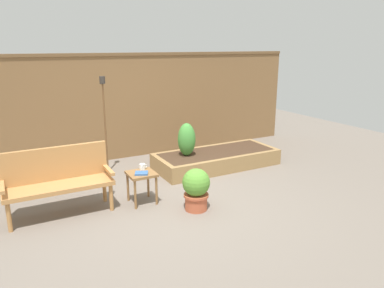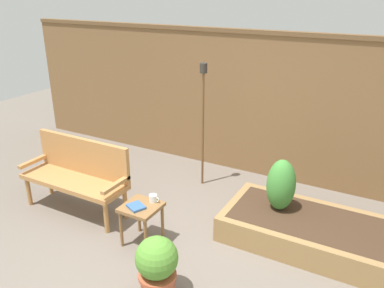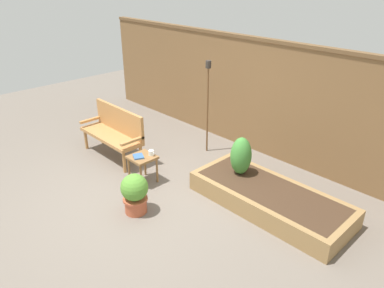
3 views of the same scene
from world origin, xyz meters
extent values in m
plane|color=#70665B|center=(0.00, 0.00, 0.00)|extent=(14.00, 14.00, 0.00)
cube|color=brown|center=(0.00, 2.60, 1.05)|extent=(8.40, 0.10, 2.10)
cube|color=brown|center=(0.00, 2.60, 2.13)|extent=(8.40, 0.14, 0.06)
cylinder|color=#B77F47|center=(-0.84, 0.56, 0.20)|extent=(0.06, 0.06, 0.40)
cylinder|color=#B77F47|center=(-0.84, 0.20, 0.20)|extent=(0.06, 0.06, 0.40)
cylinder|color=#B77F47|center=(-2.16, 0.56, 0.20)|extent=(0.06, 0.06, 0.40)
cylinder|color=#B77F47|center=(-2.16, 0.20, 0.20)|extent=(0.06, 0.06, 0.40)
cube|color=#B77F47|center=(-1.50, 0.38, 0.43)|extent=(1.44, 0.48, 0.06)
cube|color=#B77F47|center=(-1.50, 0.59, 0.70)|extent=(1.44, 0.06, 0.48)
cube|color=#B77F47|center=(-2.19, 0.38, 0.56)|extent=(0.06, 0.48, 0.04)
cube|color=#B77F47|center=(-0.81, 0.38, 0.56)|extent=(0.06, 0.48, 0.04)
cylinder|color=olive|center=(-0.19, 0.41, 0.22)|extent=(0.04, 0.04, 0.44)
cylinder|color=olive|center=(-0.19, 0.08, 0.22)|extent=(0.04, 0.04, 0.44)
cylinder|color=olive|center=(-0.52, 0.41, 0.22)|extent=(0.04, 0.04, 0.44)
cylinder|color=olive|center=(-0.52, 0.08, 0.22)|extent=(0.04, 0.04, 0.44)
cube|color=olive|center=(-0.36, 0.24, 0.46)|extent=(0.40, 0.40, 0.04)
cylinder|color=white|center=(-0.29, 0.38, 0.52)|extent=(0.09, 0.09, 0.08)
torus|color=white|center=(-0.24, 0.38, 0.52)|extent=(0.06, 0.01, 0.06)
cube|color=#38609E|center=(-0.38, 0.18, 0.49)|extent=(0.23, 0.22, 0.03)
cylinder|color=#B75638|center=(0.24, -0.35, 0.10)|extent=(0.32, 0.32, 0.20)
cylinder|color=#B75638|center=(0.24, -0.35, 0.22)|extent=(0.36, 0.36, 0.04)
sphere|color=#569333|center=(0.24, -0.35, 0.42)|extent=(0.40, 0.40, 0.40)
cube|color=#997547|center=(1.53, 0.70, 0.15)|extent=(2.40, 0.09, 0.30)
cube|color=#997547|center=(1.53, 1.61, 0.15)|extent=(2.40, 0.09, 0.30)
cube|color=#997547|center=(0.37, 1.15, 0.15)|extent=(0.09, 0.82, 0.30)
cube|color=#997547|center=(2.68, 1.15, 0.15)|extent=(0.09, 0.82, 0.30)
cube|color=#422D1E|center=(1.53, 1.15, 0.15)|extent=(2.22, 0.82, 0.30)
cylinder|color=brown|center=(0.90, 1.21, 0.33)|extent=(0.04, 0.04, 0.06)
ellipsoid|color=#428938|center=(0.90, 1.21, 0.61)|extent=(0.33, 0.33, 0.62)
cylinder|color=brown|center=(-0.44, 1.85, 0.82)|extent=(0.03, 0.03, 1.65)
cylinder|color=#332D28|center=(-0.44, 1.85, 1.71)|extent=(0.10, 0.10, 0.13)
camera|label=1|loc=(-2.10, -4.58, 2.31)|focal=33.95mm
camera|label=2|loc=(1.94, -2.75, 2.71)|focal=36.65mm
camera|label=3|loc=(4.02, -2.86, 3.23)|focal=34.28mm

